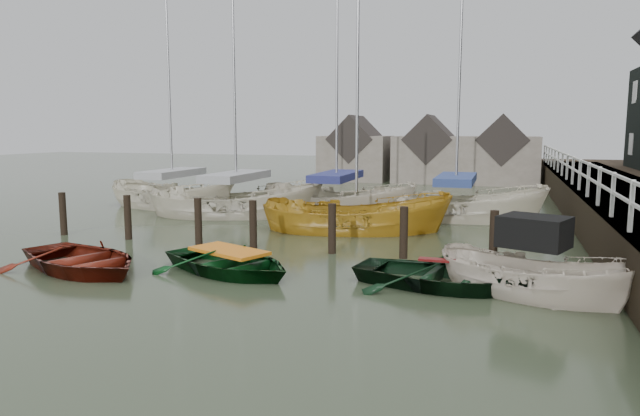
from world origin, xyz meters
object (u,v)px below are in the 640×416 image
(motorboat, at_px, (532,292))
(sailboat_e, at_px, (173,206))
(rowboat_green, at_px, (229,273))
(sailboat_d, at_px, (455,218))
(sailboat_c, at_px, (356,231))
(sailboat_a, at_px, (237,214))
(rowboat_dkgreen, at_px, (441,287))
(rowboat_red, at_px, (82,271))
(sailboat_b, at_px, (336,213))

(motorboat, relative_size, sailboat_e, 0.41)
(rowboat_green, distance_m, sailboat_d, 11.08)
(rowboat_green, distance_m, sailboat_c, 6.62)
(sailboat_c, bearing_deg, sailboat_d, -51.94)
(motorboat, relative_size, sailboat_a, 0.37)
(rowboat_dkgreen, distance_m, sailboat_d, 9.85)
(rowboat_red, height_order, sailboat_e, sailboat_e)
(rowboat_dkgreen, distance_m, sailboat_b, 11.07)
(rowboat_dkgreen, xyz_separation_m, sailboat_b, (-5.25, 9.75, 0.06))
(sailboat_a, xyz_separation_m, sailboat_c, (5.41, -1.89, -0.05))
(rowboat_red, distance_m, sailboat_e, 11.39)
(sailboat_c, xyz_separation_m, sailboat_e, (-9.16, 3.21, 0.05))
(motorboat, xyz_separation_m, sailboat_b, (-7.11, 9.91, -0.04))
(sailboat_b, bearing_deg, motorboat, -134.92)
(motorboat, height_order, sailboat_c, sailboat_c)
(rowboat_dkgreen, relative_size, sailboat_b, 0.30)
(rowboat_green, height_order, motorboat, motorboat)
(rowboat_red, distance_m, rowboat_green, 3.64)
(rowboat_dkgreen, height_order, sailboat_a, sailboat_a)
(rowboat_red, xyz_separation_m, rowboat_dkgreen, (8.52, 1.25, 0.00))
(sailboat_c, distance_m, sailboat_d, 4.74)
(rowboat_green, relative_size, sailboat_d, 0.29)
(rowboat_dkgreen, distance_m, sailboat_e, 15.74)
(rowboat_green, distance_m, sailboat_b, 10.05)
(rowboat_dkgreen, height_order, sailboat_c, sailboat_c)
(sailboat_a, bearing_deg, sailboat_d, -95.82)
(sailboat_b, bearing_deg, sailboat_e, 102.41)
(sailboat_c, bearing_deg, sailboat_a, 57.84)
(motorboat, height_order, sailboat_e, sailboat_e)
(rowboat_green, xyz_separation_m, sailboat_e, (-7.65, 9.66, 0.06))
(rowboat_green, height_order, rowboat_dkgreen, rowboat_dkgreen)
(rowboat_green, relative_size, sailboat_b, 0.30)
(sailboat_b, bearing_deg, sailboat_a, 124.45)
(rowboat_green, bearing_deg, sailboat_c, 9.80)
(rowboat_green, distance_m, rowboat_dkgreen, 5.02)
(rowboat_dkgreen, xyz_separation_m, sailboat_e, (-12.66, 9.36, 0.06))
(rowboat_dkgreen, bearing_deg, sailboat_e, 63.12)
(rowboat_red, bearing_deg, sailboat_b, 5.28)
(rowboat_red, height_order, sailboat_a, sailboat_a)
(rowboat_green, xyz_separation_m, motorboat, (6.87, 0.13, 0.10))
(sailboat_b, relative_size, sailboat_c, 1.19)
(rowboat_green, relative_size, sailboat_e, 0.36)
(sailboat_a, relative_size, sailboat_d, 0.91)
(sailboat_a, bearing_deg, rowboat_dkgreen, -149.96)
(motorboat, distance_m, sailboat_d, 10.27)
(rowboat_red, relative_size, sailboat_c, 0.38)
(sailboat_c, height_order, sailboat_e, sailboat_c)
(sailboat_a, distance_m, sailboat_b, 4.04)
(rowboat_red, xyz_separation_m, sailboat_a, (-0.39, 9.29, 0.06))
(sailboat_c, bearing_deg, sailboat_b, 13.08)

